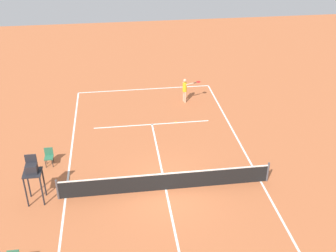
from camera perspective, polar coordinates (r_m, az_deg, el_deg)
The scene contains 7 objects.
ground_plane at distance 19.98m, azimuth -0.30°, elevation -8.77°, with size 60.00×60.00×0.00m, color #B76038.
court_lines at distance 19.98m, azimuth -0.30°, elevation -8.77°, with size 9.54×23.58×0.01m.
tennis_net at distance 19.68m, azimuth -0.30°, elevation -7.64°, with size 10.14×0.10×1.07m.
player_serving at distance 27.74m, azimuth 2.42°, elevation 5.24°, with size 1.30×0.61×1.68m.
tennis_ball at distance 25.52m, azimuth 1.09°, elevation 0.56°, with size 0.07×0.07×0.07m, color #CCE033.
umpire_chair at distance 19.34m, azimuth -18.25°, elevation -6.07°, with size 0.80×0.80×2.41m.
courtside_chair_mid at distance 22.24m, azimuth -16.14°, elevation -4.00°, with size 0.44×0.46×0.95m.
Camera 1 is at (2.04, 15.56, 12.37)m, focal length 44.09 mm.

